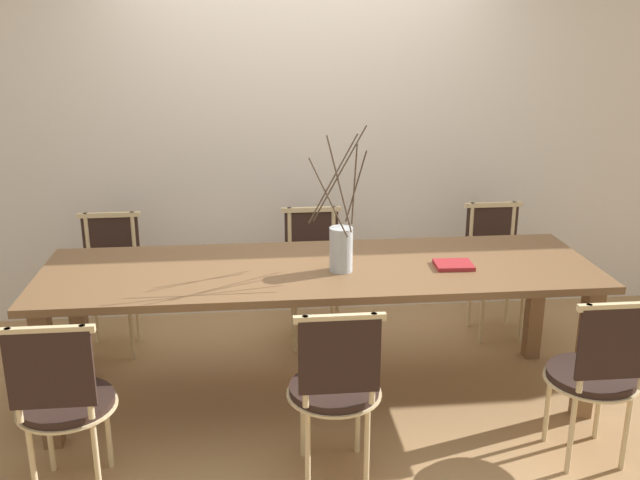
{
  "coord_description": "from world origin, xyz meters",
  "views": [
    {
      "loc": [
        -0.37,
        -3.59,
        2.06
      ],
      "look_at": [
        0.0,
        0.0,
        0.93
      ],
      "focal_mm": 40.0,
      "sensor_mm": 36.0,
      "label": 1
    }
  ],
  "objects": [
    {
      "name": "chair_near_leftend",
      "position": [
        -1.2,
        -0.75,
        0.48
      ],
      "size": [
        0.44,
        0.44,
        0.88
      ],
      "color": "black",
      "rests_on": "ground_plane"
    },
    {
      "name": "ground_plane",
      "position": [
        0.0,
        0.0,
        0.0
      ],
      "size": [
        16.0,
        16.0,
        0.0
      ],
      "primitive_type": "plane",
      "color": "#A87F51"
    },
    {
      "name": "dining_table",
      "position": [
        0.0,
        0.0,
        0.69
      ],
      "size": [
        2.97,
        0.91,
        0.78
      ],
      "color": "brown",
      "rests_on": "ground_plane"
    },
    {
      "name": "wall_rear",
      "position": [
        0.0,
        1.29,
        1.6
      ],
      "size": [
        12.0,
        0.06,
        3.2
      ],
      "color": "silver",
      "rests_on": "ground_plane"
    },
    {
      "name": "chair_near_left",
      "position": [
        -0.01,
        -0.75,
        0.48
      ],
      "size": [
        0.44,
        0.44,
        0.88
      ],
      "color": "black",
      "rests_on": "ground_plane"
    },
    {
      "name": "chair_near_center",
      "position": [
        1.22,
        -0.75,
        0.48
      ],
      "size": [
        0.44,
        0.44,
        0.88
      ],
      "color": "black",
      "rests_on": "ground_plane"
    },
    {
      "name": "vase_centerpiece",
      "position": [
        0.1,
        -0.07,
        0.91
      ],
      "size": [
        0.32,
        0.34,
        0.75
      ],
      "color": "#B2BCC1",
      "rests_on": "dining_table"
    },
    {
      "name": "chair_far_center",
      "position": [
        1.26,
        0.75,
        0.48
      ],
      "size": [
        0.44,
        0.44,
        0.88
      ],
      "rotation": [
        0.0,
        0.0,
        3.14
      ],
      "color": "black",
      "rests_on": "ground_plane"
    },
    {
      "name": "chair_far_leftend",
      "position": [
        -1.26,
        0.75,
        0.48
      ],
      "size": [
        0.44,
        0.44,
        0.88
      ],
      "rotation": [
        0.0,
        0.0,
        3.14
      ],
      "color": "black",
      "rests_on": "ground_plane"
    },
    {
      "name": "chair_far_left",
      "position": [
        0.03,
        0.75,
        0.48
      ],
      "size": [
        0.44,
        0.44,
        0.88
      ],
      "rotation": [
        0.0,
        0.0,
        3.14
      ],
      "color": "black",
      "rests_on": "ground_plane"
    },
    {
      "name": "book_stack",
      "position": [
        0.71,
        -0.08,
        0.79
      ],
      "size": [
        0.21,
        0.17,
        0.02
      ],
      "color": "maroon",
      "rests_on": "dining_table"
    }
  ]
}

